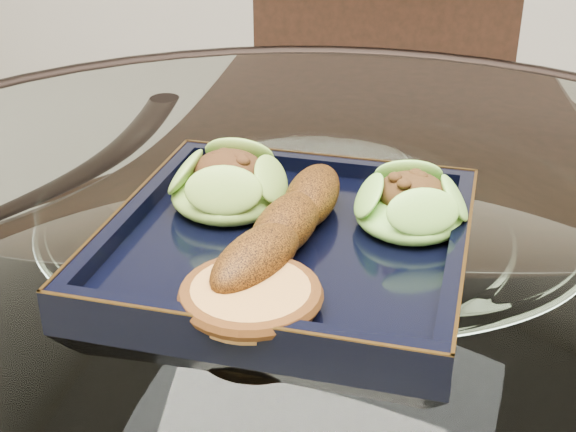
% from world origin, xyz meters
% --- Properties ---
extents(dining_table, '(1.13, 1.13, 0.77)m').
position_xyz_m(dining_table, '(-0.00, -0.00, 0.60)').
color(dining_table, white).
rests_on(dining_table, ground).
extents(dining_chair, '(0.50, 0.50, 0.99)m').
position_xyz_m(dining_chair, '(-0.08, 0.56, 0.56)').
color(dining_chair, black).
rests_on(dining_chair, ground).
extents(navy_plate, '(0.29, 0.29, 0.02)m').
position_xyz_m(navy_plate, '(-0.01, -0.04, 0.77)').
color(navy_plate, black).
rests_on(navy_plate, dining_table).
extents(lettuce_wrap_left, '(0.11, 0.11, 0.03)m').
position_xyz_m(lettuce_wrap_left, '(-0.07, -0.00, 0.80)').
color(lettuce_wrap_left, '#62992C').
rests_on(lettuce_wrap_left, navy_plate).
extents(lettuce_wrap_right, '(0.09, 0.09, 0.03)m').
position_xyz_m(lettuce_wrap_right, '(0.07, 0.02, 0.80)').
color(lettuce_wrap_right, '#5EAD32').
rests_on(lettuce_wrap_right, navy_plate).
extents(roasted_plantain, '(0.05, 0.20, 0.04)m').
position_xyz_m(roasted_plantain, '(-0.01, -0.05, 0.80)').
color(roasted_plantain, '#582E09').
rests_on(roasted_plantain, navy_plate).
extents(crumb_patty, '(0.11, 0.11, 0.02)m').
position_xyz_m(crumb_patty, '(-0.00, -0.13, 0.79)').
color(crumb_patty, '#CA8A43').
rests_on(crumb_patty, navy_plate).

